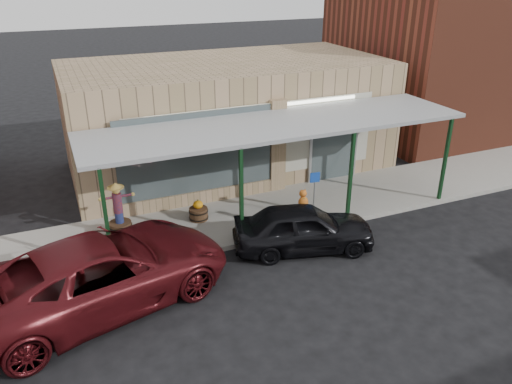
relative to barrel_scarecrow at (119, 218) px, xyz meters
name	(u,v)px	position (x,y,z in m)	size (l,w,h in m)	color
ground	(333,269)	(5.00, -3.83, -0.73)	(120.00, 120.00, 0.00)	black
sidewalk	(276,211)	(5.00, -0.23, -0.65)	(40.00, 3.20, 0.15)	gray
storefront	(228,116)	(5.00, 4.33, 1.37)	(12.00, 6.25, 4.20)	#9E8061
awning	(279,126)	(5.00, -0.27, 2.28)	(12.00, 3.00, 3.04)	gray
block_buildings_near	(264,65)	(7.01, 5.37, 3.04)	(61.00, 8.00, 8.00)	brown
barrel_scarecrow	(119,218)	(0.00, 0.00, 0.00)	(1.04, 0.73, 1.71)	#472D1C
barrel_pumpkin	(198,212)	(2.43, 0.09, -0.33)	(0.59, 0.59, 0.69)	#472D1C
handicap_sign	(314,189)	(5.82, -1.22, 0.42)	(0.32, 0.06, 1.54)	gray
parked_sedan	(304,228)	(4.75, -2.56, -0.04)	(4.27, 2.58, 1.49)	black
car_maroon	(103,272)	(-0.84, -2.92, 0.13)	(2.85, 6.17, 1.71)	#4E0F14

